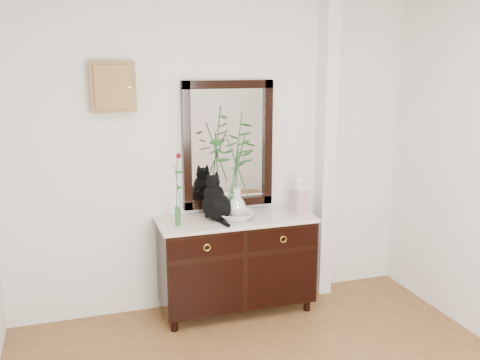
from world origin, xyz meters
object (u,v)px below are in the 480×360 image
object	(u,v)px
cat	(217,198)
lotus_bowl	(237,216)
sideboard	(236,260)
ginger_jar	(299,194)

from	to	relation	value
cat	lotus_bowl	distance (m)	0.23
sideboard	lotus_bowl	bearing A→B (deg)	-105.04
sideboard	lotus_bowl	distance (m)	0.42
ginger_jar	lotus_bowl	bearing A→B (deg)	-174.79
cat	lotus_bowl	xyz separation A→B (m)	(0.15, -0.07, -0.15)
lotus_bowl	sideboard	bearing A→B (deg)	74.96
lotus_bowl	ginger_jar	world-z (taller)	ginger_jar
cat	sideboard	bearing A→B (deg)	-14.21
sideboard	cat	distance (m)	0.59
lotus_bowl	ginger_jar	xyz separation A→B (m)	(0.59, 0.05, 0.13)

